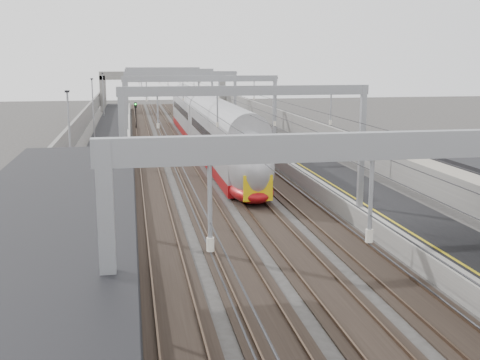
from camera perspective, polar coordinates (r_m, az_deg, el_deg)
name	(u,v)px	position (r m, az deg, el deg)	size (l,w,h in m)	color
platform_left	(107,157)	(53.92, -12.48, 2.11)	(4.00, 120.00, 1.00)	black
platform_right	(284,152)	(55.62, 4.23, 2.62)	(4.00, 120.00, 1.00)	black
tracks	(198,160)	(54.26, -3.99, 1.93)	(11.40, 140.00, 0.20)	black
overhead_line	(190,88)	(60.18, -4.78, 8.68)	(13.00, 140.00, 6.60)	gray
canopy_left	(16,268)	(12.04, -20.46, -7.80)	(4.40, 30.00, 4.24)	black
overbridge	(163,80)	(108.44, -7.29, 9.35)	(22.00, 2.20, 6.90)	slate
wall_left	(69,146)	(53.99, -15.93, 3.14)	(0.30, 120.00, 3.20)	slate
wall_right	(318,140)	(56.35, 7.41, 3.80)	(0.30, 120.00, 3.20)	slate
train	(207,129)	(59.23, -3.13, 4.82)	(2.84, 51.79, 4.49)	#9C0E11
signal_green	(136,111)	(79.62, -9.86, 6.50)	(0.32, 0.32, 3.48)	black
signal_red_near	(201,110)	(79.20, -3.73, 6.62)	(0.32, 0.32, 3.48)	black
signal_red_far	(210,106)	(86.57, -2.83, 7.03)	(0.32, 0.32, 3.48)	black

